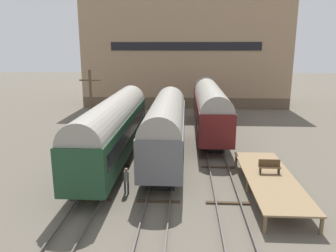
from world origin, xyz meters
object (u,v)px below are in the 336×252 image
(train_car_green, at_px, (114,126))
(bench, at_px, (269,166))
(person_worker, at_px, (126,178))
(utility_pole, at_px, (92,111))
(train_car_grey, at_px, (166,125))
(train_car_maroon, at_px, (210,105))

(train_car_green, xyz_separation_m, bench, (11.25, -4.53, -1.46))
(person_worker, height_order, utility_pole, utility_pole)
(train_car_grey, xyz_separation_m, train_car_green, (-4.15, -0.79, 0.05))
(train_car_green, distance_m, utility_pole, 3.17)
(bench, height_order, utility_pole, utility_pole)
(train_car_green, height_order, person_worker, train_car_green)
(person_worker, bearing_deg, utility_pole, 118.64)
(train_car_grey, relative_size, utility_pole, 2.10)
(bench, distance_m, person_worker, 9.35)
(person_worker, distance_m, utility_pole, 9.44)
(train_car_maroon, relative_size, utility_pole, 2.53)
(utility_pole, bearing_deg, train_car_grey, -10.75)
(person_worker, xyz_separation_m, utility_pole, (-4.33, 7.92, 2.77))
(train_car_grey, height_order, utility_pole, utility_pole)
(train_car_grey, height_order, train_car_maroon, train_car_maroon)
(train_car_maroon, distance_m, bench, 14.72)
(train_car_grey, relative_size, person_worker, 8.88)
(train_car_maroon, bearing_deg, person_worker, -111.77)
(bench, bearing_deg, utility_pole, 154.21)
(train_car_grey, xyz_separation_m, train_car_maroon, (4.15, 9.02, 0.06))
(utility_pole, bearing_deg, bench, -25.79)
(train_car_green, xyz_separation_m, person_worker, (2.02, -5.90, -1.96))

